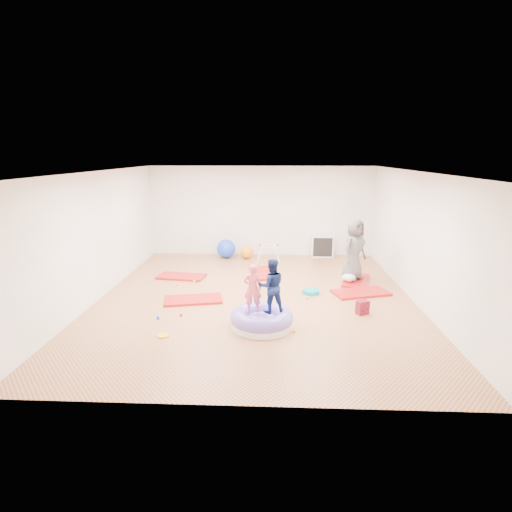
{
  "coord_description": "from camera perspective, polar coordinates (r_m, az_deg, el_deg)",
  "views": [
    {
      "loc": [
        0.39,
        -8.51,
        3.17
      ],
      "look_at": [
        0.0,
        0.3,
        0.9
      ],
      "focal_mm": 28.0,
      "sensor_mm": 36.0,
      "label": 1
    }
  ],
  "objects": [
    {
      "name": "balance_disc",
      "position": [
        9.44,
        7.83,
        -5.04
      ],
      "size": [
        0.39,
        0.39,
        0.09
      ],
      "primitive_type": "cylinder",
      "color": "#0A8A9F",
      "rests_on": "ground"
    },
    {
      "name": "yellow_toy",
      "position": [
        7.46,
        -13.13,
        -11.0
      ],
      "size": [
        0.2,
        0.2,
        0.03
      ],
      "primitive_type": "cylinder",
      "color": "yellow",
      "rests_on": "ground"
    },
    {
      "name": "child_pink",
      "position": [
        7.36,
        -0.49,
        -4.28
      ],
      "size": [
        0.37,
        0.27,
        0.93
      ],
      "primitive_type": "imported",
      "rotation": [
        0.0,
        0.0,
        3.28
      ],
      "color": "#F65B71",
      "rests_on": "inflatable_cushion"
    },
    {
      "name": "exercise_ball_blue",
      "position": [
        12.46,
        -4.29,
        1.05
      ],
      "size": [
        0.59,
        0.59,
        0.59
      ],
      "primitive_type": "sphere",
      "color": "blue",
      "rests_on": "ground"
    },
    {
      "name": "infant",
      "position": [
        10.25,
        13.12,
        -3.06
      ],
      "size": [
        0.34,
        0.35,
        0.2
      ],
      "color": "white",
      "rests_on": "gym_mat_rear_right"
    },
    {
      "name": "gym_mat_right",
      "position": [
        9.64,
        14.74,
        -5.08
      ],
      "size": [
        1.41,
        0.98,
        0.05
      ],
      "primitive_type": "cube",
      "rotation": [
        0.0,
        0.0,
        0.29
      ],
      "color": "red",
      "rests_on": "ground"
    },
    {
      "name": "gym_mat_rear_right",
      "position": [
        10.52,
        14.07,
        -3.4
      ],
      "size": [
        0.92,
        1.35,
        0.05
      ],
      "primitive_type": "cube",
      "rotation": [
        0.0,
        0.0,
        1.3
      ],
      "color": "red",
      "rests_on": "ground"
    },
    {
      "name": "gym_mat_front_left",
      "position": [
        9.01,
        -8.96,
        -6.17
      ],
      "size": [
        1.36,
        0.88,
        0.05
      ],
      "primitive_type": "cube",
      "rotation": [
        0.0,
        0.0,
        0.21
      ],
      "color": "red",
      "rests_on": "ground"
    },
    {
      "name": "infant_play_gym",
      "position": [
        11.93,
        1.81,
        0.84
      ],
      "size": [
        0.71,
        0.68,
        0.55
      ],
      "rotation": [
        0.0,
        0.0,
        -0.11
      ],
      "color": "silver",
      "rests_on": "ground"
    },
    {
      "name": "ball_pit_balls",
      "position": [
        9.03,
        -7.26,
        -6.01
      ],
      "size": [
        3.32,
        3.32,
        0.06
      ],
      "color": "blue",
      "rests_on": "ground"
    },
    {
      "name": "cube_shelf",
      "position": [
        12.71,
        9.43,
        1.4
      ],
      "size": [
        0.69,
        0.34,
        0.69
      ],
      "color": "silver",
      "rests_on": "ground"
    },
    {
      "name": "inflatable_cushion",
      "position": [
        7.6,
        0.84,
        -9.0
      ],
      "size": [
        1.19,
        1.19,
        0.37
      ],
      "rotation": [
        0.0,
        0.0,
        0.21
      ],
      "color": "white",
      "rests_on": "ground"
    },
    {
      "name": "exercise_ball_orange",
      "position": [
        12.36,
        -1.32,
        0.56
      ],
      "size": [
        0.41,
        0.41,
        0.41
      ],
      "primitive_type": "sphere",
      "color": "orange",
      "rests_on": "ground"
    },
    {
      "name": "gym_mat_center_back",
      "position": [
        10.84,
        1.14,
        -2.41
      ],
      "size": [
        0.92,
        1.36,
        0.05
      ],
      "primitive_type": "cube",
      "rotation": [
        0.0,
        0.0,
        1.83
      ],
      "color": "red",
      "rests_on": "ground"
    },
    {
      "name": "adult_caregiver",
      "position": [
        10.34,
        13.84,
        0.92
      ],
      "size": [
        0.89,
        0.88,
        1.55
      ],
      "primitive_type": "imported",
      "rotation": [
        0.0,
        0.0,
        0.75
      ],
      "color": "#505152",
      "rests_on": "gym_mat_rear_right"
    },
    {
      "name": "gym_mat_mid_left",
      "position": [
        10.71,
        -10.61,
        -2.89
      ],
      "size": [
        1.29,
        0.77,
        0.05
      ],
      "primitive_type": "cube",
      "rotation": [
        0.0,
        0.0,
        -0.13
      ],
      "color": "red",
      "rests_on": "ground"
    },
    {
      "name": "child_navy",
      "position": [
        7.34,
        2.21,
        -3.93
      ],
      "size": [
        0.56,
        0.48,
        1.03
      ],
      "primitive_type": "imported",
      "rotation": [
        0.0,
        0.0,
        3.33
      ],
      "color": "navy",
      "rests_on": "inflatable_cushion"
    },
    {
      "name": "room",
      "position": [
        8.7,
        -0.09,
        2.7
      ],
      "size": [
        7.01,
        8.01,
        2.81
      ],
      "color": "tan",
      "rests_on": "ground"
    },
    {
      "name": "backpack",
      "position": [
        8.44,
        14.97,
        -7.11
      ],
      "size": [
        0.29,
        0.25,
        0.28
      ],
      "primitive_type": "cube",
      "rotation": [
        0.0,
        0.0,
        0.48
      ],
      "color": "red",
      "rests_on": "ground"
    }
  ]
}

